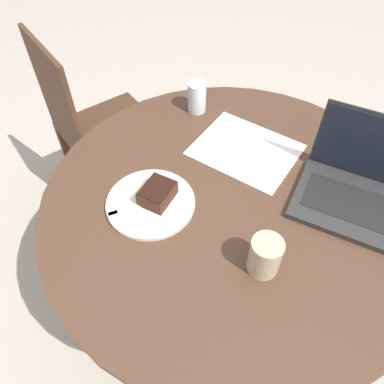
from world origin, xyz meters
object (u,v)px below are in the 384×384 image
object	(u,v)px
chair	(96,129)
plate	(151,203)
laptop	(356,189)
coffee_glass	(265,256)

from	to	relation	value
chair	plate	world-z (taller)	chair
chair	laptop	bearing A→B (deg)	18.27
chair	laptop	distance (m)	1.16
chair	coffee_glass	bearing A→B (deg)	-0.68
plate	coffee_glass	bearing A→B (deg)	-21.76
chair	laptop	world-z (taller)	laptop
chair	coffee_glass	world-z (taller)	chair
coffee_glass	laptop	size ratio (longest dim) A/B	0.30
laptop	coffee_glass	bearing A→B (deg)	64.53
coffee_glass	laptop	distance (m)	0.36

